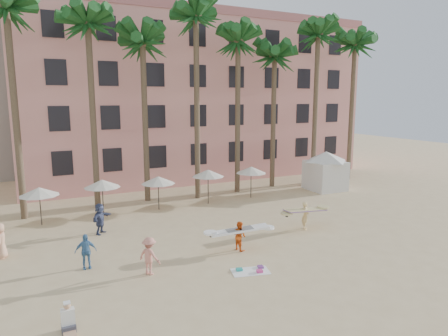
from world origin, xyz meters
name	(u,v)px	position (x,y,z in m)	size (l,w,h in m)	color
ground	(257,271)	(0.00, 0.00, 0.00)	(120.00, 120.00, 0.00)	#D1B789
pink_hotel	(190,100)	(7.00, 26.00, 8.00)	(35.00, 14.00, 16.00)	pink
palm_row	(163,35)	(0.51, 15.00, 12.97)	(44.40, 5.40, 16.30)	brown
umbrella_row	(131,181)	(-3.00, 12.50, 2.33)	(22.50, 2.70, 2.73)	#332B23
cabana	(326,167)	(14.50, 12.14, 2.07)	(4.63, 4.63, 3.50)	silver
beach_towel	(251,271)	(-0.29, 0.09, 0.03)	(1.99, 1.42, 0.14)	white
carrier_yellow	(305,214)	(5.94, 3.99, 1.01)	(3.04, 0.92, 1.79)	#E3C180
carrier_white	(240,234)	(0.53, 2.77, 0.88)	(3.35, 1.36, 1.61)	#DF5817
beachgoers	(91,236)	(-6.80, 5.92, 0.93)	(7.27, 8.44, 1.91)	tan
seated_man	(68,322)	(-8.65, -1.36, 0.38)	(0.48, 0.84, 1.09)	#3F3F4C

